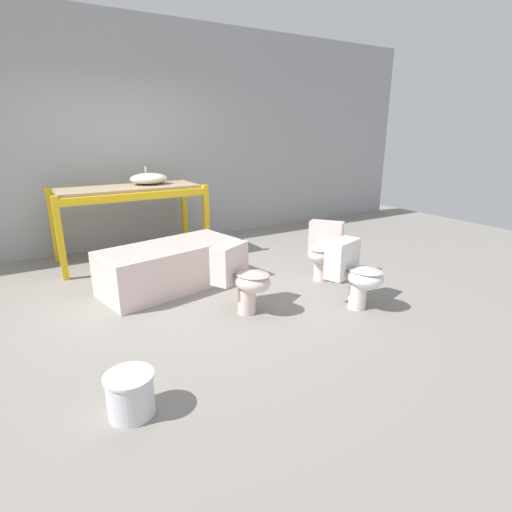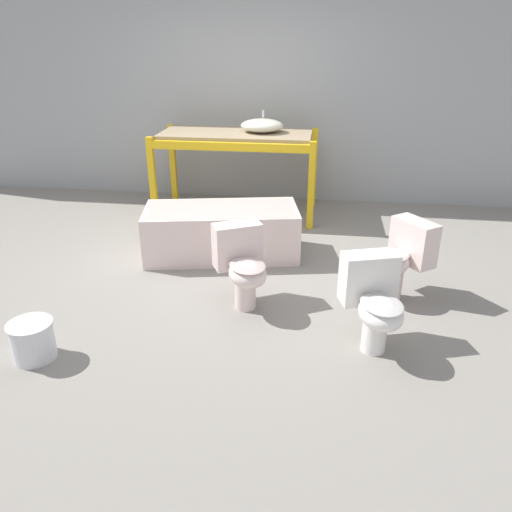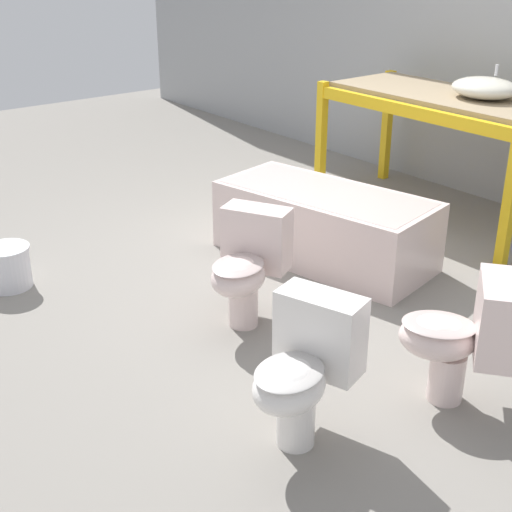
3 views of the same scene
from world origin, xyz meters
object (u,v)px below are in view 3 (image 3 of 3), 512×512
toilet_extra (304,365)px  bucket_white (8,266)px  sink_basin (485,88)px  toilet_near (247,262)px  toilet_far (465,334)px  bathtub_main (325,221)px

toilet_extra → bucket_white: 2.35m
sink_basin → bucket_white: sink_basin is taller
toilet_near → toilet_far: bearing=-14.1°
toilet_extra → bucket_white: (-2.29, -0.47, -0.23)m
bathtub_main → bucket_white: bathtub_main is taller
toilet_near → toilet_extra: 1.10m
bathtub_main → toilet_near: 1.03m
toilet_far → toilet_extra: same height
sink_basin → toilet_far: size_ratio=0.75×
toilet_extra → bucket_white: bearing=174.1°
sink_basin → toilet_extra: (1.14, -2.75, -0.68)m
bathtub_main → toilet_extra: size_ratio=2.42×
toilet_near → bucket_white: toilet_near is taller
bathtub_main → toilet_far: size_ratio=2.42×
toilet_extra → bathtub_main: bearing=116.3°
toilet_near → sink_basin: bearing=65.7°
sink_basin → bathtub_main: size_ratio=0.31×
toilet_near → bucket_white: (-1.29, -0.93, -0.23)m
sink_basin → toilet_near: sink_basin is taller
toilet_near → toilet_extra: same height
toilet_extra → toilet_near: bearing=137.6°
toilet_far → bucket_white: size_ratio=2.17×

